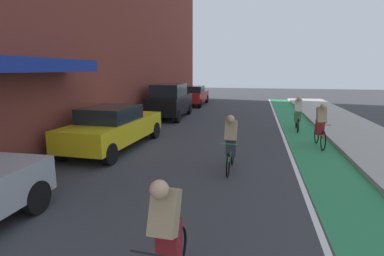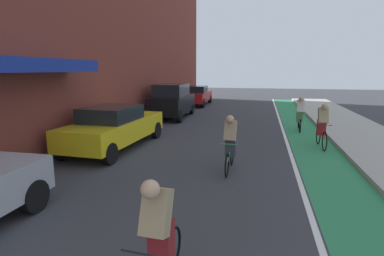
# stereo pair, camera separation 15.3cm
# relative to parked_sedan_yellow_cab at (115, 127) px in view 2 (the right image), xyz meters

# --- Properties ---
(ground_plane) EXTENTS (71.61, 71.61, 0.00)m
(ground_plane) POSITION_rel_parked_sedan_yellow_cab_xyz_m (3.38, 1.67, -0.79)
(ground_plane) COLOR #38383D
(bike_lane_paint) EXTENTS (1.60, 32.55, 0.00)m
(bike_lane_paint) POSITION_rel_parked_sedan_yellow_cab_xyz_m (7.02, 3.67, -0.79)
(bike_lane_paint) COLOR #2D8451
(bike_lane_paint) RESTS_ON ground
(lane_divider_stripe) EXTENTS (0.12, 32.55, 0.00)m
(lane_divider_stripe) POSITION_rel_parked_sedan_yellow_cab_xyz_m (6.12, 3.67, -0.79)
(lane_divider_stripe) COLOR white
(lane_divider_stripe) RESTS_ON ground
(sidewalk_right) EXTENTS (2.99, 32.55, 0.14)m
(sidewalk_right) POSITION_rel_parked_sedan_yellow_cab_xyz_m (9.31, 3.67, -0.72)
(sidewalk_right) COLOR #A8A59E
(sidewalk_right) RESTS_ON ground
(parked_sedan_yellow_cab) EXTENTS (2.01, 4.86, 1.53)m
(parked_sedan_yellow_cab) POSITION_rel_parked_sedan_yellow_cab_xyz_m (0.00, 0.00, 0.00)
(parked_sedan_yellow_cab) COLOR yellow
(parked_sedan_yellow_cab) RESTS_ON ground
(parked_suv_black) EXTENTS (1.94, 4.35, 1.98)m
(parked_suv_black) POSITION_rel_parked_sedan_yellow_cab_xyz_m (0.00, 7.17, 0.23)
(parked_suv_black) COLOR black
(parked_suv_black) RESTS_ON ground
(parked_sedan_red) EXTENTS (1.92, 4.69, 1.53)m
(parked_sedan_red) POSITION_rel_parked_sedan_yellow_cab_xyz_m (0.00, 13.85, -0.00)
(parked_sedan_red) COLOR red
(parked_sedan_red) RESTS_ON ground
(cyclist_lead) EXTENTS (0.48, 1.68, 1.59)m
(cyclist_lead) POSITION_rel_parked_sedan_yellow_cab_xyz_m (3.94, -6.54, 0.06)
(cyclist_lead) COLOR black
(cyclist_lead) RESTS_ON ground
(cyclist_mid) EXTENTS (0.48, 1.69, 1.60)m
(cyclist_mid) POSITION_rel_parked_sedan_yellow_cab_xyz_m (4.29, -1.57, 0.02)
(cyclist_mid) COLOR black
(cyclist_mid) RESTS_ON ground
(cyclist_trailing) EXTENTS (0.48, 1.74, 1.63)m
(cyclist_trailing) POSITION_rel_parked_sedan_yellow_cab_xyz_m (7.26, 1.78, 0.02)
(cyclist_trailing) COLOR black
(cyclist_trailing) RESTS_ON ground
(cyclist_far) EXTENTS (0.48, 1.68, 1.59)m
(cyclist_far) POSITION_rel_parked_sedan_yellow_cab_xyz_m (6.84, 4.82, 0.02)
(cyclist_far) COLOR black
(cyclist_far) RESTS_ON ground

